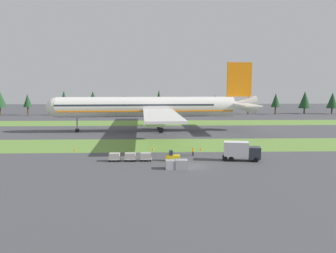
{
  "coord_description": "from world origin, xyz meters",
  "views": [
    {
      "loc": [
        -6.8,
        -58.75,
        14.1
      ],
      "look_at": [
        -3.94,
        24.67,
        4.0
      ],
      "focal_mm": 36.62,
      "sensor_mm": 36.0,
      "label": 1
    }
  ],
  "objects_px": {
    "baggage_tug": "(173,156)",
    "ground_crew_marshaller": "(234,151)",
    "airliner": "(153,107)",
    "uld_container_0": "(171,164)",
    "cargo_dolly_third": "(115,156)",
    "taxiway_marker_0": "(76,149)",
    "taxiway_marker_2": "(201,148)",
    "taxiway_marker_1": "(153,149)",
    "cargo_dolly_lead": "(146,156)",
    "catering_truck": "(241,150)",
    "uld_container_1": "(181,164)",
    "cargo_dolly_second": "(130,156)",
    "ground_crew_loader": "(193,151)"
  },
  "relations": [
    {
      "from": "ground_crew_loader",
      "to": "baggage_tug",
      "type": "bearing_deg",
      "value": -5.07
    },
    {
      "from": "cargo_dolly_lead",
      "to": "taxiway_marker_0",
      "type": "bearing_deg",
      "value": -125.31
    },
    {
      "from": "taxiway_marker_2",
      "to": "cargo_dolly_third",
      "type": "bearing_deg",
      "value": -148.87
    },
    {
      "from": "taxiway_marker_0",
      "to": "taxiway_marker_1",
      "type": "height_order",
      "value": "taxiway_marker_1"
    },
    {
      "from": "cargo_dolly_lead",
      "to": "taxiway_marker_2",
      "type": "distance_m",
      "value": 15.84
    },
    {
      "from": "ground_crew_loader",
      "to": "taxiway_marker_2",
      "type": "height_order",
      "value": "ground_crew_loader"
    },
    {
      "from": "uld_container_1",
      "to": "catering_truck",
      "type": "bearing_deg",
      "value": 27.07
    },
    {
      "from": "cargo_dolly_third",
      "to": "ground_crew_loader",
      "type": "height_order",
      "value": "ground_crew_loader"
    },
    {
      "from": "taxiway_marker_2",
      "to": "cargo_dolly_lead",
      "type": "bearing_deg",
      "value": -138.07
    },
    {
      "from": "cargo_dolly_second",
      "to": "uld_container_0",
      "type": "relative_size",
      "value": 1.1
    },
    {
      "from": "catering_truck",
      "to": "uld_container_1",
      "type": "relative_size",
      "value": 3.62
    },
    {
      "from": "cargo_dolly_lead",
      "to": "cargo_dolly_second",
      "type": "xyz_separation_m",
      "value": [
        -2.9,
        -0.02,
        0.0
      ]
    },
    {
      "from": "cargo_dolly_third",
      "to": "taxiway_marker_0",
      "type": "bearing_deg",
      "value": -138.56
    },
    {
      "from": "uld_container_0",
      "to": "taxiway_marker_0",
      "type": "relative_size",
      "value": 3.47
    },
    {
      "from": "cargo_dolly_second",
      "to": "uld_container_0",
      "type": "height_order",
      "value": "cargo_dolly_second"
    },
    {
      "from": "uld_container_0",
      "to": "taxiway_marker_2",
      "type": "height_order",
      "value": "uld_container_0"
    },
    {
      "from": "ground_crew_loader",
      "to": "cargo_dolly_lead",
      "type": "bearing_deg",
      "value": -25.3
    },
    {
      "from": "ground_crew_marshaller",
      "to": "cargo_dolly_second",
      "type": "bearing_deg",
      "value": 169.93
    },
    {
      "from": "taxiway_marker_2",
      "to": "taxiway_marker_0",
      "type": "bearing_deg",
      "value": 179.38
    },
    {
      "from": "catering_truck",
      "to": "taxiway_marker_0",
      "type": "height_order",
      "value": "catering_truck"
    },
    {
      "from": "airliner",
      "to": "uld_container_0",
      "type": "bearing_deg",
      "value": -178.32
    },
    {
      "from": "ground_crew_loader",
      "to": "cargo_dolly_third",
      "type": "bearing_deg",
      "value": -34.35
    },
    {
      "from": "taxiway_marker_0",
      "to": "taxiway_marker_1",
      "type": "relative_size",
      "value": 0.9
    },
    {
      "from": "baggage_tug",
      "to": "taxiway_marker_1",
      "type": "bearing_deg",
      "value": -160.86
    },
    {
      "from": "cargo_dolly_second",
      "to": "uld_container_0",
      "type": "distance_m",
      "value": 9.65
    },
    {
      "from": "baggage_tug",
      "to": "taxiway_marker_0",
      "type": "xyz_separation_m",
      "value": [
        -20.58,
        10.84,
        -0.53
      ]
    },
    {
      "from": "airliner",
      "to": "uld_container_0",
      "type": "height_order",
      "value": "airliner"
    },
    {
      "from": "airliner",
      "to": "baggage_tug",
      "type": "xyz_separation_m",
      "value": [
        3.97,
        -41.13,
        -6.72
      ]
    },
    {
      "from": "baggage_tug",
      "to": "ground_crew_loader",
      "type": "relative_size",
      "value": 1.5
    },
    {
      "from": "uld_container_1",
      "to": "taxiway_marker_1",
      "type": "distance_m",
      "value": 17.68
    },
    {
      "from": "cargo_dolly_lead",
      "to": "taxiway_marker_1",
      "type": "relative_size",
      "value": 3.45
    },
    {
      "from": "baggage_tug",
      "to": "taxiway_marker_0",
      "type": "distance_m",
      "value": 23.26
    },
    {
      "from": "ground_crew_marshaller",
      "to": "cargo_dolly_third",
      "type": "bearing_deg",
      "value": 168.52
    },
    {
      "from": "cargo_dolly_second",
      "to": "taxiway_marker_2",
      "type": "xyz_separation_m",
      "value": [
        14.68,
        10.6,
        -0.59
      ]
    },
    {
      "from": "cargo_dolly_third",
      "to": "uld_container_1",
      "type": "height_order",
      "value": "uld_container_1"
    },
    {
      "from": "uld_container_0",
      "to": "catering_truck",
      "type": "bearing_deg",
      "value": 23.65
    },
    {
      "from": "cargo_dolly_second",
      "to": "cargo_dolly_lead",
      "type": "bearing_deg",
      "value": 90.0
    },
    {
      "from": "airliner",
      "to": "uld_container_0",
      "type": "xyz_separation_m",
      "value": [
        3.47,
        -47.34,
        -6.78
      ]
    },
    {
      "from": "baggage_tug",
      "to": "taxiway_marker_2",
      "type": "xyz_separation_m",
      "value": [
        6.75,
        10.55,
        -0.49
      ]
    },
    {
      "from": "cargo_dolly_third",
      "to": "taxiway_marker_0",
      "type": "height_order",
      "value": "cargo_dolly_third"
    },
    {
      "from": "uld_container_0",
      "to": "taxiway_marker_1",
      "type": "xyz_separation_m",
      "value": [
        -3.27,
        16.85,
        -0.44
      ]
    },
    {
      "from": "airliner",
      "to": "ground_crew_marshaller",
      "type": "xyz_separation_m",
      "value": [
        16.5,
        -36.85,
        -6.59
      ]
    },
    {
      "from": "baggage_tug",
      "to": "ground_crew_marshaller",
      "type": "relative_size",
      "value": 1.5
    },
    {
      "from": "taxiway_marker_2",
      "to": "taxiway_marker_1",
      "type": "bearing_deg",
      "value": 179.46
    },
    {
      "from": "cargo_dolly_lead",
      "to": "cargo_dolly_second",
      "type": "distance_m",
      "value": 2.9
    },
    {
      "from": "cargo_dolly_lead",
      "to": "taxiway_marker_1",
      "type": "bearing_deg",
      "value": 172.93
    },
    {
      "from": "cargo_dolly_third",
      "to": "ground_crew_marshaller",
      "type": "height_order",
      "value": "ground_crew_marshaller"
    },
    {
      "from": "baggage_tug",
      "to": "ground_crew_marshaller",
      "type": "height_order",
      "value": "baggage_tug"
    },
    {
      "from": "ground_crew_marshaller",
      "to": "uld_container_0",
      "type": "distance_m",
      "value": 16.72
    },
    {
      "from": "catering_truck",
      "to": "ground_crew_marshaller",
      "type": "bearing_deg",
      "value": -166.4
    }
  ]
}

